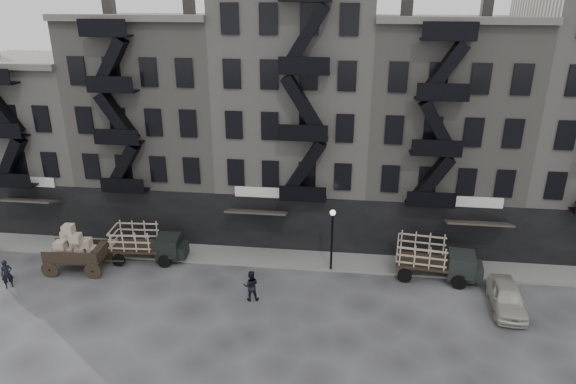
# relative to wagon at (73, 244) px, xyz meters

# --- Properties ---
(ground) EXTENTS (140.00, 140.00, 0.00)m
(ground) POSITION_rel_wagon_xyz_m (13.20, -0.77, -1.84)
(ground) COLOR #38383A
(ground) RESTS_ON ground
(sidewalk) EXTENTS (55.00, 2.50, 0.15)m
(sidewalk) POSITION_rel_wagon_xyz_m (13.20, 2.98, -1.77)
(sidewalk) COLOR slate
(sidewalk) RESTS_ON ground
(building_west) EXTENTS (10.00, 11.35, 13.20)m
(building_west) POSITION_rel_wagon_xyz_m (-6.80, 9.06, 4.16)
(building_west) COLOR gray
(building_west) RESTS_ON ground
(building_midwest) EXTENTS (10.00, 11.35, 16.20)m
(building_midwest) POSITION_rel_wagon_xyz_m (3.20, 9.05, 5.66)
(building_midwest) COLOR slate
(building_midwest) RESTS_ON ground
(building_center) EXTENTS (10.00, 11.35, 18.20)m
(building_center) POSITION_rel_wagon_xyz_m (13.20, 9.05, 6.66)
(building_center) COLOR gray
(building_center) RESTS_ON ground
(building_mideast) EXTENTS (10.00, 11.35, 16.20)m
(building_mideast) POSITION_rel_wagon_xyz_m (23.20, 9.05, 5.66)
(building_mideast) COLOR slate
(building_mideast) RESTS_ON ground
(lamp_post) EXTENTS (0.36, 0.36, 4.28)m
(lamp_post) POSITION_rel_wagon_xyz_m (16.20, 1.83, 0.94)
(lamp_post) COLOR black
(lamp_post) RESTS_ON ground
(wagon) EXTENTS (3.93, 2.29, 3.23)m
(wagon) POSITION_rel_wagon_xyz_m (0.00, 0.00, 0.00)
(wagon) COLOR black
(wagon) RESTS_ON ground
(stake_truck_west) EXTENTS (4.94, 2.26, 2.43)m
(stake_truck_west) POSITION_rel_wagon_xyz_m (4.07, 1.84, -0.46)
(stake_truck_west) COLOR black
(stake_truck_west) RESTS_ON ground
(stake_truck_east) EXTENTS (5.32, 2.64, 2.57)m
(stake_truck_east) POSITION_rel_wagon_xyz_m (22.66, 1.81, -0.37)
(stake_truck_east) COLOR black
(stake_truck_east) RESTS_ON ground
(car_east) EXTENTS (2.01, 4.41, 1.47)m
(car_east) POSITION_rel_wagon_xyz_m (26.20, -1.10, -1.11)
(car_east) COLOR #AFAB9D
(car_east) RESTS_ON ground
(pedestrian_west) EXTENTS (0.79, 0.74, 1.81)m
(pedestrian_west) POSITION_rel_wagon_xyz_m (-3.07, -2.43, -0.94)
(pedestrian_west) COLOR black
(pedestrian_west) RESTS_ON ground
(pedestrian_mid) EXTENTS (1.02, 0.85, 1.88)m
(pedestrian_mid) POSITION_rel_wagon_xyz_m (11.74, -1.97, -0.90)
(pedestrian_mid) COLOR black
(pedestrian_mid) RESTS_ON ground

